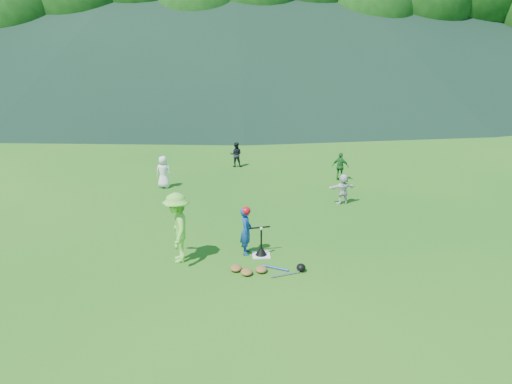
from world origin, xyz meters
TOP-DOWN VIEW (x-y plane):
  - ground at (0.00, 0.00)m, footprint 120.00×120.00m
  - home_plate at (0.00, 0.00)m, footprint 0.45×0.45m
  - baseball at (0.00, 0.00)m, footprint 0.08×0.08m
  - batter_child at (-0.38, 0.15)m, footprint 0.34×0.48m
  - adult_coach at (-2.07, -0.19)m, footprint 0.78×1.21m
  - fielder_a at (-3.19, 6.02)m, footprint 0.65×0.50m
  - fielder_b at (-0.50, 8.89)m, footprint 0.55×0.45m
  - fielder_c at (3.45, 6.62)m, footprint 0.69×0.52m
  - fielder_d at (2.95, 3.90)m, footprint 0.98×0.48m
  - batting_tee at (0.00, 0.00)m, footprint 0.30×0.30m
  - batter_gear at (-0.35, 0.15)m, footprint 0.73×0.26m
  - equipment_pile at (-0.06, -0.93)m, footprint 1.80×0.67m
  - outfield_fence at (0.00, 28.00)m, footprint 70.07×0.08m

SIDE VIEW (x-z plane):
  - ground at x=0.00m, z-range 0.00..0.00m
  - home_plate at x=0.00m, z-range 0.00..0.02m
  - equipment_pile at x=-0.06m, z-range -0.03..0.16m
  - batting_tee at x=0.00m, z-range -0.21..0.47m
  - fielder_d at x=2.95m, z-range 0.00..1.02m
  - fielder_b at x=-0.50m, z-range 0.00..1.05m
  - fielder_c at x=3.45m, z-range 0.00..1.09m
  - fielder_a at x=-3.19m, z-range 0.00..1.18m
  - batter_child at x=-0.38m, z-range 0.00..1.24m
  - outfield_fence at x=0.00m, z-range 0.03..1.36m
  - baseball at x=0.00m, z-range 0.70..0.78m
  - adult_coach at x=-2.07m, z-range 0.00..1.76m
  - batter_gear at x=-0.35m, z-range 0.82..1.43m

